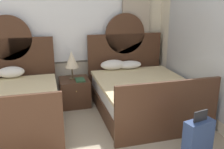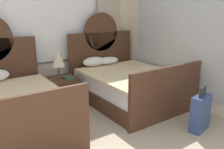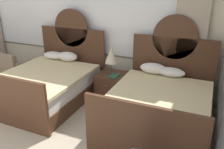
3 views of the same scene
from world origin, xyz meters
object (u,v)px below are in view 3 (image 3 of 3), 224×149
Objects in this scene: bed_near_mirror at (159,105)px; book_on_nightstand at (114,76)px; nightstand_between_beds at (112,85)px; table_lamp_on_nightstand at (111,56)px; bed_near_window at (49,83)px; armchair_by_window_left at (13,66)px.

book_on_nightstand is (-1.09, 0.51, 0.19)m from bed_near_mirror.
table_lamp_on_nightstand reaches higher than nightstand_between_beds.
bed_near_window reaches higher than book_on_nightstand.
bed_near_mirror is at bearing -27.73° from nightstand_between_beds.
table_lamp_on_nightstand is (1.18, 0.66, 0.57)m from bed_near_window.
book_on_nightstand is 2.69m from armchair_by_window_left.
nightstand_between_beds is 0.75× the size of armchair_by_window_left.
bed_near_window is 1.47m from table_lamp_on_nightstand.
armchair_by_window_left is at bearing 165.24° from bed_near_window.
book_on_nightstand is at bearing 154.90° from bed_near_mirror.
bed_near_window is at bearing -150.64° from table_lamp_on_nightstand.
bed_near_window is 3.57× the size of nightstand_between_beds.
bed_near_window is 1.42m from book_on_nightstand.
table_lamp_on_nightstand reaches higher than book_on_nightstand.
armchair_by_window_left is at bearing -174.02° from nightstand_between_beds.
table_lamp_on_nightstand is 2.62m from armchair_by_window_left.
bed_near_mirror reaches higher than book_on_nightstand.
table_lamp_on_nightstand is (-1.23, 0.66, 0.57)m from bed_near_mirror.
bed_near_window is 1.42m from armchair_by_window_left.
nightstand_between_beds is at bearing 152.27° from bed_near_mirror.
bed_near_mirror reaches higher than table_lamp_on_nightstand.
armchair_by_window_left is (-1.37, 0.36, 0.06)m from bed_near_window.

